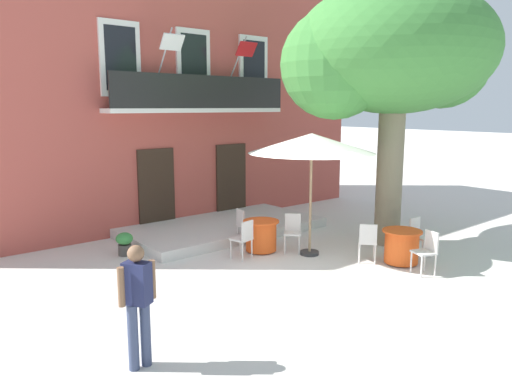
# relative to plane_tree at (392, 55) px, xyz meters

# --- Properties ---
(ground_plane) EXTENTS (120.00, 120.00, 0.00)m
(ground_plane) POSITION_rel_plane_tree_xyz_m (-3.31, -0.06, -4.67)
(ground_plane) COLOR silver
(building_facade) EXTENTS (13.00, 5.09, 7.50)m
(building_facade) POSITION_rel_plane_tree_xyz_m (-2.46, 6.93, -0.92)
(building_facade) COLOR #B24C42
(building_facade) RESTS_ON ground
(entrance_step_platform) EXTENTS (5.40, 2.78, 0.25)m
(entrance_step_platform) POSITION_rel_plane_tree_xyz_m (-2.46, 3.55, -4.54)
(entrance_step_platform) COLOR silver
(entrance_step_platform) RESTS_ON ground
(plane_tree) EXTENTS (5.25, 4.61, 6.34)m
(plane_tree) POSITION_rel_plane_tree_xyz_m (0.00, 0.00, 0.00)
(plane_tree) COLOR #7F755B
(plane_tree) RESTS_ON ground
(cafe_table_near_tree) EXTENTS (0.86, 0.86, 0.76)m
(cafe_table_near_tree) POSITION_rel_plane_tree_xyz_m (-2.84, 1.47, -4.27)
(cafe_table_near_tree) COLOR #EA561E
(cafe_table_near_tree) RESTS_ON ground
(cafe_chair_near_tree_0) EXTENTS (0.57, 0.57, 0.91)m
(cafe_chair_near_tree_0) POSITION_rel_plane_tree_xyz_m (-2.27, 0.98, -4.14)
(cafe_chair_near_tree_0) COLOR silver
(cafe_chair_near_tree_0) RESTS_ON ground
(cafe_chair_near_tree_1) EXTENTS (0.47, 0.47, 0.91)m
(cafe_chair_near_tree_1) POSITION_rel_plane_tree_xyz_m (-2.77, 2.22, -4.14)
(cafe_chair_near_tree_1) COLOR silver
(cafe_chair_near_tree_1) RESTS_ON ground
(cafe_chair_near_tree_2) EXTENTS (0.48, 0.48, 0.91)m
(cafe_chair_near_tree_2) POSITION_rel_plane_tree_xyz_m (-3.56, 1.23, -4.14)
(cafe_chair_near_tree_2) COLOR silver
(cafe_chair_near_tree_2) RESTS_ON ground
(cafe_table_middle) EXTENTS (0.86, 0.86, 0.76)m
(cafe_table_middle) POSITION_rel_plane_tree_xyz_m (-1.05, -1.23, -4.27)
(cafe_table_middle) COLOR #EA561E
(cafe_table_middle) RESTS_ON ground
(cafe_chair_middle_0) EXTENTS (0.56, 0.56, 0.91)m
(cafe_chair_middle_0) POSITION_rel_plane_tree_xyz_m (-1.60, -0.72, -4.14)
(cafe_chair_middle_0) COLOR silver
(cafe_chair_middle_0) RESTS_ON ground
(cafe_chair_middle_1) EXTENTS (0.51, 0.51, 0.91)m
(cafe_chair_middle_1) POSITION_rel_plane_tree_xyz_m (-1.24, -1.96, -4.14)
(cafe_chair_middle_1) COLOR silver
(cafe_chair_middle_1) RESTS_ON ground
(cafe_chair_middle_2) EXTENTS (0.41, 0.41, 0.91)m
(cafe_chair_middle_2) POSITION_rel_plane_tree_xyz_m (-0.30, -1.16, -4.14)
(cafe_chair_middle_2) COLOR silver
(cafe_chair_middle_2) RESTS_ON ground
(cafe_umbrella) EXTENTS (2.90, 2.90, 2.85)m
(cafe_umbrella) POSITION_rel_plane_tree_xyz_m (-2.13, 0.54, -2.06)
(cafe_umbrella) COLOR #997A56
(cafe_umbrella) RESTS_ON ground
(ground_planter_left) EXTENTS (0.40, 0.40, 0.54)m
(ground_planter_left) POSITION_rel_plane_tree_xyz_m (-5.51, 3.28, -4.36)
(ground_planter_left) COLOR #47423D
(ground_planter_left) RESTS_ON ground
(pedestrian_near_entrance) EXTENTS (0.53, 0.40, 1.69)m
(pedestrian_near_entrance) POSITION_rel_plane_tree_xyz_m (-7.52, -1.55, -3.71)
(pedestrian_near_entrance) COLOR #384260
(pedestrian_near_entrance) RESTS_ON ground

